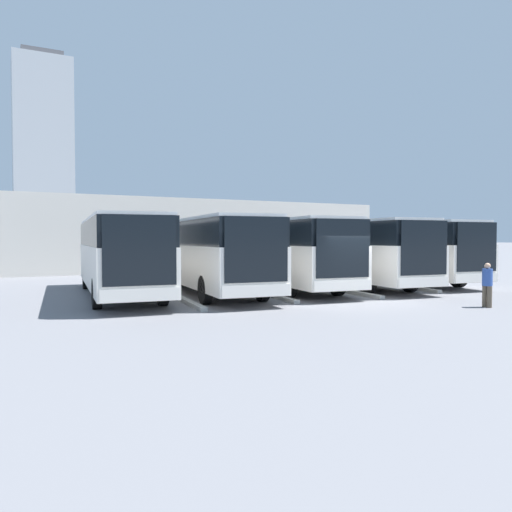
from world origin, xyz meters
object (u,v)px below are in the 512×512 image
Objects in this scene: bus_0 at (393,249)px; pedestrian at (487,283)px; bus_2 at (278,251)px; bus_4 at (119,253)px; bus_1 at (345,250)px; bus_3 at (207,252)px.

pedestrian is at bearing 71.14° from bus_0.
bus_0 reaches higher than pedestrian.
bus_0 is 7.78× the size of pedestrian.
bus_4 is at bearing 3.54° from bus_2.
bus_1 and bus_2 have the same top height.
bus_1 is at bearing -174.84° from bus_3.
bus_2 is 7.78× the size of pedestrian.
bus_0 is 14.91m from bus_4.
bus_2 is 1.00× the size of bus_3.
bus_4 is (3.73, -0.54, 0.00)m from bus_3.
bus_2 is 9.66m from pedestrian.
bus_2 and bus_4 have the same top height.
bus_0 is 10.22m from pedestrian.
bus_4 is (14.91, -0.02, 0.00)m from bus_0.
bus_0 is at bearing -171.90° from bus_3.
bus_3 is at bearing 8.10° from bus_0.
bus_1 is 7.45m from bus_3.
pedestrian is (-3.27, 9.04, -0.98)m from bus_2.
bus_0 is 1.00× the size of bus_1.
bus_3 is at bearing 39.88° from pedestrian.
bus_0 is 1.00× the size of bus_3.
bus_3 is (3.73, 0.29, 0.00)m from bus_2.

